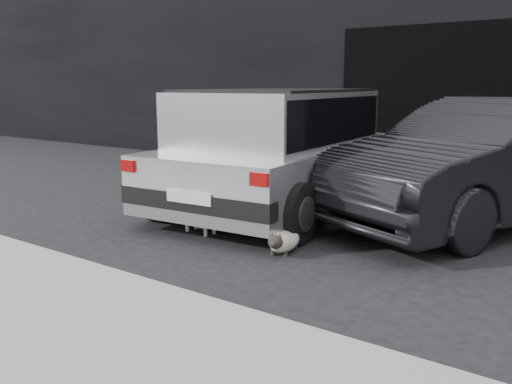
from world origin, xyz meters
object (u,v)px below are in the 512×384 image
Objects in this scene: second_car at (489,161)px; cat_siamese at (283,241)px; silver_hatchback at (283,144)px; cat_white at (203,218)px.

second_car is 2.81m from cat_siamese.
silver_hatchback is 0.98× the size of second_car.
cat_white reaches higher than cat_siamese.
cat_white is (-0.02, -1.60, -0.68)m from silver_hatchback.
silver_hatchback reaches higher than cat_siamese.
cat_siamese is (-1.31, -2.41, -0.61)m from second_car.
cat_siamese is at bearing -97.12° from second_car.
cat_white is at bearing -94.99° from silver_hatchback.
cat_white is at bearing -114.74° from second_car.
silver_hatchback is 2.14m from cat_siamese.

